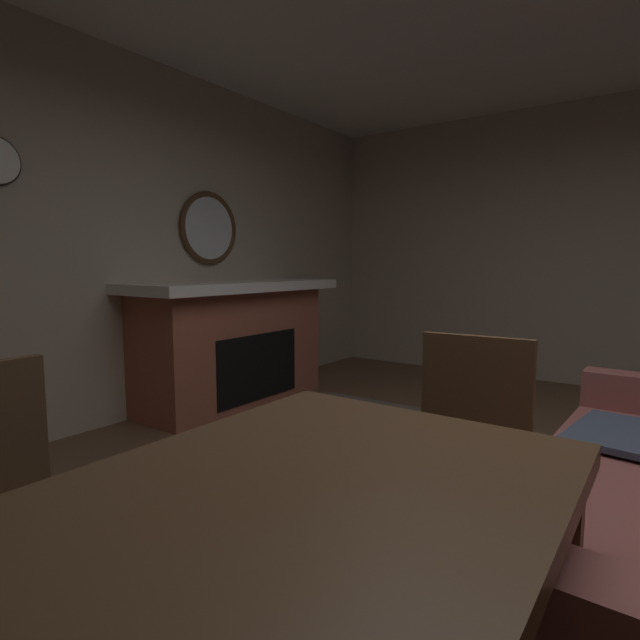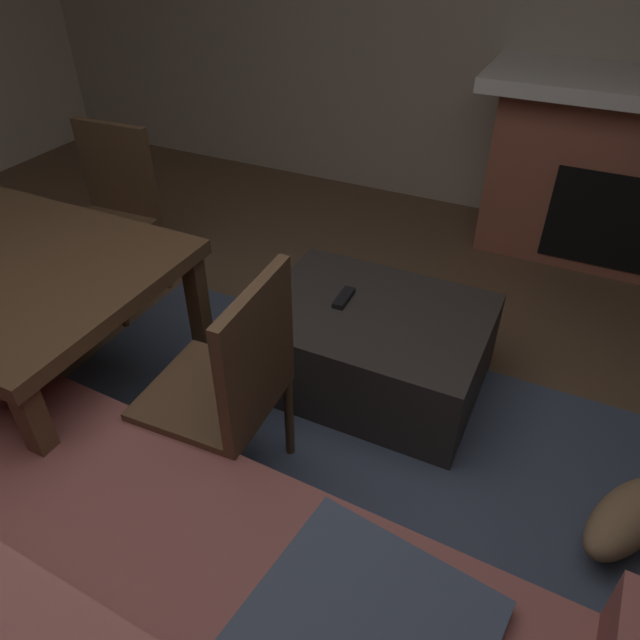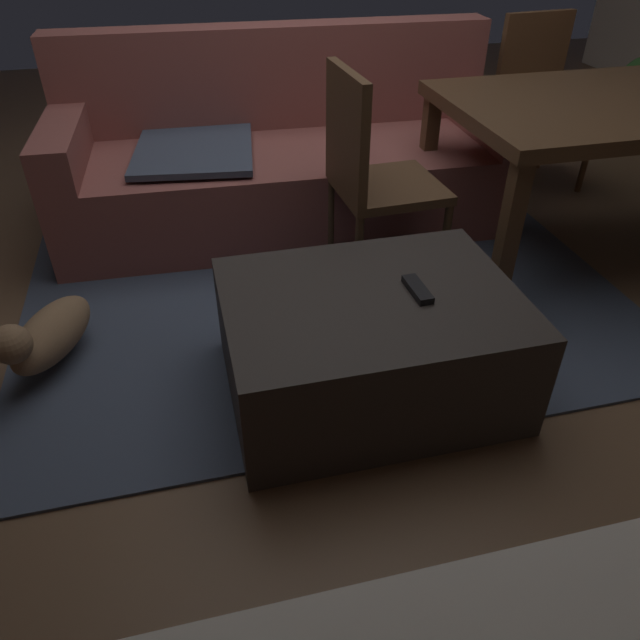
{
  "view_description": "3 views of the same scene",
  "coord_description": "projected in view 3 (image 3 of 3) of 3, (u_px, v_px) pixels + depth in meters",
  "views": [
    {
      "loc": [
        1.98,
        0.42,
        1.21
      ],
      "look_at": [
        -0.26,
        -1.18,
        0.91
      ],
      "focal_mm": 28.03,
      "sensor_mm": 36.0,
      "label": 1
    },
    {
      "loc": [
        -0.79,
        0.98,
        1.88
      ],
      "look_at": [
        0.02,
        -0.68,
        0.5
      ],
      "focal_mm": 32.82,
      "sensor_mm": 36.0,
      "label": 2
    },
    {
      "loc": [
        -0.66,
        -2.53,
        1.5
      ],
      "look_at": [
        -0.34,
        -1.22,
        0.52
      ],
      "focal_mm": 33.86,
      "sensor_mm": 36.0,
      "label": 3
    }
  ],
  "objects": [
    {
      "name": "small_dog",
      "position": [
        47.0,
        335.0,
        2.21
      ],
      "size": [
        0.36,
        0.49,
        0.26
      ],
      "color": "#8C6B4C",
      "rests_on": "ground"
    },
    {
      "name": "tv_remote",
      "position": [
        418.0,
        289.0,
        1.99
      ],
      "size": [
        0.06,
        0.16,
        0.02
      ],
      "primitive_type": "cube",
      "rotation": [
        0.0,
        0.0,
        0.04
      ],
      "color": "black",
      "rests_on": "ottoman_coffee_table"
    },
    {
      "name": "dining_chair_north",
      "position": [
        538.0,
        92.0,
        3.5
      ],
      "size": [
        0.48,
        0.48,
        0.93
      ],
      "color": "brown",
      "rests_on": "ground"
    },
    {
      "name": "dining_chair_west",
      "position": [
        370.0,
        169.0,
        2.55
      ],
      "size": [
        0.46,
        0.46,
        0.93
      ],
      "color": "#513823",
      "rests_on": "ground"
    },
    {
      "name": "area_rug",
      "position": [
        321.0,
        286.0,
        2.77
      ],
      "size": [
        2.6,
        2.0,
        0.01
      ],
      "primitive_type": "cube",
      "color": "#3D475B",
      "rests_on": "ground"
    },
    {
      "name": "ottoman_coffee_table",
      "position": [
        369.0,
        344.0,
        2.1
      ],
      "size": [
        0.98,
        0.74,
        0.4
      ],
      "primitive_type": "cube",
      "color": "#2D2826",
      "rests_on": "ground"
    },
    {
      "name": "couch",
      "position": [
        284.0,
        160.0,
        3.19
      ],
      "size": [
        2.33,
        1.0,
        0.93
      ],
      "color": "#8C4C47",
      "rests_on": "ground"
    },
    {
      "name": "floor",
      "position": [
        328.0,
        256.0,
        3.0
      ],
      "size": [
        8.7,
        8.7,
        0.0
      ],
      "primitive_type": "plane",
      "color": "brown"
    }
  ]
}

